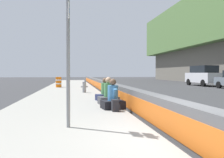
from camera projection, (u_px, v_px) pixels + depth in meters
ground_plane at (188, 145)px, 4.82m from camera, size 160.00×160.00×0.00m
sidewalk_strip at (53, 148)px, 4.40m from camera, size 80.00×4.40×0.14m
jersey_barrier at (188, 124)px, 4.81m from camera, size 76.00×0.45×0.85m
route_sign_post at (68, 42)px, 5.77m from camera, size 0.44×0.09×3.60m
fire_hydrant at (84, 86)px, 16.09m from camera, size 0.26×0.46×0.88m
seated_person_foreground at (113, 99)px, 8.82m from camera, size 0.79×0.89×1.11m
seated_person_middle at (108, 96)px, 10.14m from camera, size 0.78×0.89×1.14m
seated_person_rear at (105, 93)px, 11.46m from camera, size 0.85×0.93×1.09m
backpack at (115, 106)px, 8.24m from camera, size 0.32×0.28×0.40m
construction_barrel at (59, 82)px, 22.01m from camera, size 0.54×0.54×0.95m
parked_car_midline at (203, 75)px, 27.05m from camera, size 4.86×2.19×2.28m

